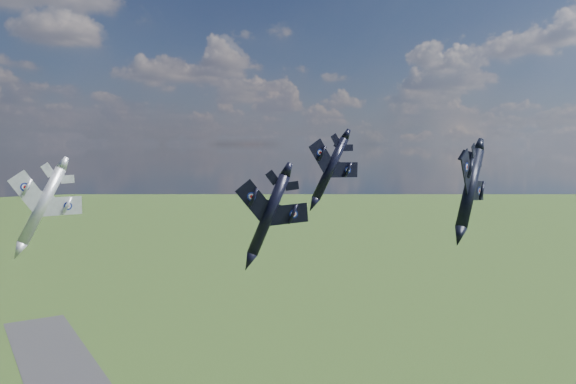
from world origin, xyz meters
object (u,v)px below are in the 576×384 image
jet_right_navy (470,188)px  jet_left_silver (42,205)px  jet_lead_navy (269,214)px  jet_high_navy (330,168)px

jet_right_navy → jet_left_silver: (-45.73, 19.65, -1.30)m
jet_lead_navy → jet_high_navy: bearing=52.1°
jet_left_silver → jet_right_navy: bearing=-26.8°
jet_lead_navy → jet_right_navy: size_ratio=1.09×
jet_lead_navy → jet_left_silver: size_ratio=1.31×
jet_lead_navy → jet_high_navy: size_ratio=0.99×
jet_right_navy → jet_high_navy: 33.51m
jet_lead_navy → jet_high_navy: (19.72, 12.80, 5.48)m
jet_lead_navy → jet_left_silver: bearing=-159.1°
jet_right_navy → jet_lead_navy: bearing=106.6°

